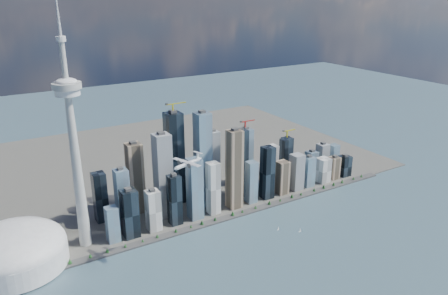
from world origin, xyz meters
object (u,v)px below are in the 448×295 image
needle_tower (74,144)px  sailboat_west (300,231)px  dome_stadium (15,250)px  airplane (188,163)px  sailboat_east (278,229)px

needle_tower → sailboat_west: 536.98m
dome_stadium → sailboat_west: dome_stadium is taller
dome_stadium → airplane: airplane is taller
needle_tower → airplane: size_ratio=7.36×
needle_tower → sailboat_west: needle_tower is taller
dome_stadium → airplane: 391.73m
needle_tower → sailboat_east: bearing=-22.6°
dome_stadium → sailboat_east: 566.05m
dome_stadium → sailboat_east: (542.39, -157.80, -36.45)m
needle_tower → airplane: (173.36, -166.29, -20.80)m
airplane → sailboat_west: airplane is taller
sailboat_west → sailboat_east: 50.51m
airplane → sailboat_east: 312.13m
airplane → sailboat_east: (229.03, -1.51, -212.05)m
airplane → sailboat_west: (266.65, -35.22, -211.86)m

